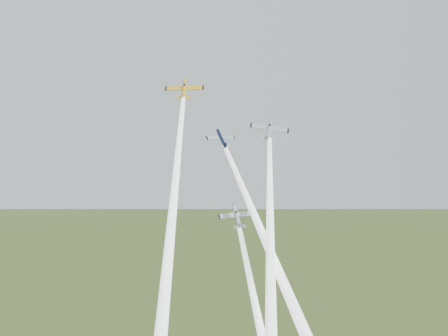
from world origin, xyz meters
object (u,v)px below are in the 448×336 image
plane_yellow (184,89)px  plane_silver_right (269,129)px  plane_silver_low (237,216)px  plane_navy (221,139)px

plane_yellow → plane_silver_right: 20.52m
plane_silver_low → plane_yellow: bearing=123.5°
plane_yellow → plane_silver_right: (18.42, -2.03, -8.83)m
plane_navy → plane_silver_right: (10.34, 1.79, 2.08)m
plane_navy → plane_silver_right: plane_silver_right is taller
plane_yellow → plane_navy: bearing=-23.7°
plane_yellow → plane_silver_right: plane_yellow is taller
plane_silver_right → plane_silver_low: size_ratio=1.16×
plane_yellow → plane_navy: size_ratio=1.29×
plane_yellow → plane_silver_low: (11.07, -11.36, -26.64)m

